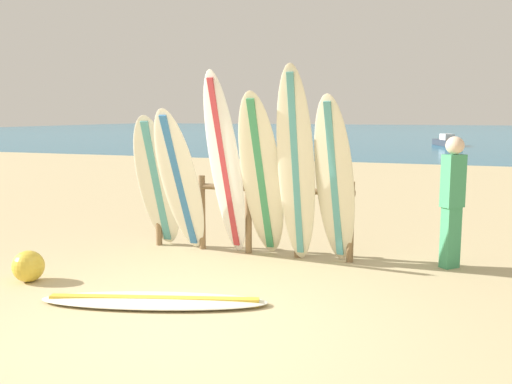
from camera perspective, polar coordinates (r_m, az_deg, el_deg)
The scene contains 13 objects.
ground_plane at distance 5.11m, azimuth -9.33°, elevation -13.95°, with size 120.00×120.00×0.00m, color tan.
ocean_water at distance 62.20m, azimuth 17.73°, elevation 5.85°, with size 120.00×80.00×0.01m, color #196B93.
surfboard_rack at distance 7.60m, azimuth -0.77°, elevation -1.57°, with size 2.89×0.09×1.05m.
surfboard_leaning_far_left at distance 7.83m, azimuth -10.06°, elevation 0.91°, with size 0.69×0.98×1.90m.
surfboard_leaning_left at distance 7.48m, azimuth -7.75°, elevation 0.96°, with size 0.56×1.02×1.98m.
surfboard_leaning_center_left at distance 7.34m, azimuth -3.18°, elevation 2.73°, with size 0.59×0.81×2.45m.
surfboard_leaning_center at distance 7.17m, azimuth 0.57°, elevation 1.54°, with size 0.55×0.97×2.19m.
surfboard_leaning_center_right at distance 6.90m, azimuth 4.10°, elevation 2.53°, with size 0.50×0.80×2.49m.
surfboard_leaning_right at distance 6.95m, azimuth 8.03°, elevation 1.08°, with size 0.58×0.77×2.14m.
surfboard_lying_on_sand at distance 5.81m, azimuth -10.38°, elevation -10.85°, with size 2.37×1.18×0.08m.
beachgoer_standing at distance 7.24m, azimuth 19.42°, elevation -0.42°, with size 0.30×0.30×1.63m.
small_boat_offshore at distance 35.52m, azimuth 18.91°, elevation 4.90°, with size 1.81×3.20×0.71m.
beach_ball at distance 6.91m, azimuth -22.22°, elevation -7.03°, with size 0.36×0.36×0.36m, color gold.
Camera 1 is at (2.34, -4.12, 1.90)m, focal length 39.17 mm.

